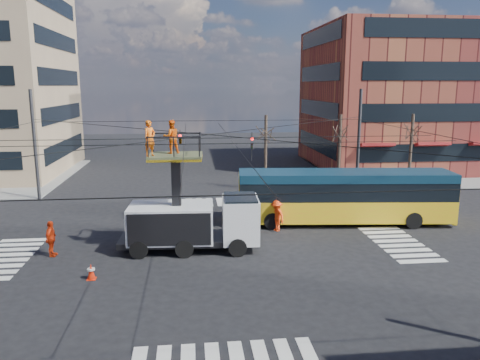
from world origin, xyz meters
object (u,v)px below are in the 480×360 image
object	(u,v)px
utility_truck	(193,209)
flagger	(277,216)
worker_ground	(51,239)
traffic_cone	(91,272)
city_bus	(344,196)

from	to	relation	value
utility_truck	flagger	size ratio (longest dim) A/B	3.95
worker_ground	traffic_cone	bearing A→B (deg)	-135.36
utility_truck	city_bus	world-z (taller)	utility_truck
traffic_cone	worker_ground	xyz separation A→B (m)	(-2.49, 3.08, 0.54)
traffic_cone	flagger	size ratio (longest dim) A/B	0.39
traffic_cone	worker_ground	bearing A→B (deg)	128.91
city_bus	flagger	xyz separation A→B (m)	(-4.34, -1.09, -0.83)
city_bus	worker_ground	xyz separation A→B (m)	(-16.07, -3.95, -0.83)
city_bus	flagger	bearing A→B (deg)	-160.56
traffic_cone	flagger	distance (m)	11.00
worker_ground	flagger	world-z (taller)	flagger
utility_truck	traffic_cone	world-z (taller)	utility_truck
city_bus	worker_ground	distance (m)	16.57
utility_truck	worker_ground	bearing A→B (deg)	-175.16
utility_truck	flagger	bearing A→B (deg)	31.00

